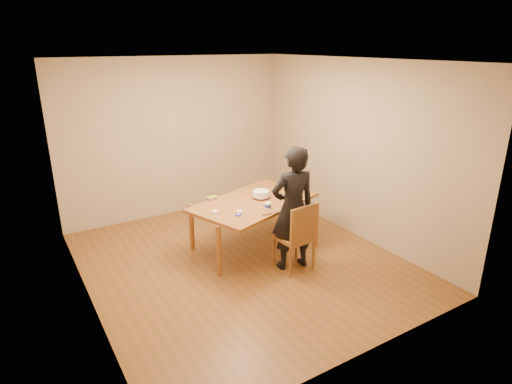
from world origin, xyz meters
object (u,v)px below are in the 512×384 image
dining_chair (294,237)px  dining_table (254,202)px  cake (261,194)px  person (293,209)px  cake_plate (261,197)px

dining_chair → dining_table: bearing=95.8°
cake → person: person is taller
dining_chair → cake: cake is taller
cake_plate → dining_table: bearing=-161.3°
dining_chair → person: person is taller
dining_chair → cake_plate: (-0.00, 0.83, 0.31)m
dining_table → dining_chair: size_ratio=4.03×
dining_chair → cake: size_ratio=1.81×
dining_table → cake_plate: bearing=0.2°
dining_chair → cake: (-0.00, 0.83, 0.36)m
dining_table → cake: size_ratio=7.29×
dining_table → person: (0.15, -0.73, 0.11)m
cake_plate → cake: (0.00, 0.00, 0.05)m
cake_plate → cake: cake is taller
cake → cake_plate: bearing=0.0°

